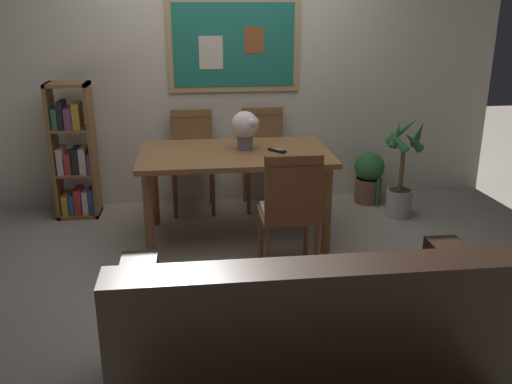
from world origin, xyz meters
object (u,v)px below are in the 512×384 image
dining_table (235,163)px  flower_vase (245,127)px  dining_chair_near_right (290,205)px  tv_remote (277,150)px  bookshelf (75,157)px  dining_chair_far_right (264,150)px  potted_ivy (369,177)px  potted_palm (402,177)px  dining_chair_far_left (192,152)px  leather_couch (310,342)px

dining_table → flower_vase: (0.09, 0.07, 0.27)m
dining_chair_near_right → tv_remote: 0.71m
bookshelf → tv_remote: bookshelf is taller
dining_table → bookshelf: bookshelf is taller
dining_chair_far_right → potted_ivy: 1.05m
dining_chair_near_right → potted_palm: (1.19, 1.04, -0.16)m
dining_chair_far_right → dining_chair_far_left: same height
tv_remote → dining_chair_near_right: bearing=-91.3°
dining_chair_far_left → tv_remote: dining_chair_far_left is taller
dining_chair_far_right → leather_couch: dining_chair_far_right is taller
dining_table → tv_remote: tv_remote is taller
dining_table → potted_ivy: bearing=27.5°
dining_chair_far_right → flower_vase: 0.83m
dining_chair_near_right → tv_remote: size_ratio=6.16×
leather_couch → dining_table: bearing=95.2°
dining_chair_far_right → bookshelf: bearing=-177.4°
dining_chair_far_left → dining_chair_near_right: bearing=-66.6°
dining_table → flower_vase: size_ratio=4.89×
dining_chair_far_right → tv_remote: (-0.00, -0.81, 0.20)m
dining_chair_far_left → tv_remote: 1.05m
leather_couch → flower_vase: bearing=92.6°
dining_chair_far_left → dining_chair_far_right: bearing=1.4°
dining_chair_far_right → dining_chair_far_left: bearing=-178.6°
bookshelf → potted_palm: (2.87, -0.38, -0.17)m
dining_chair_far_right → flower_vase: (-0.24, -0.70, 0.37)m
dining_chair_near_right → bookshelf: bearing=139.7°
dining_chair_near_right → flower_vase: 0.91m
dining_table → bookshelf: (-1.36, 0.69, -0.09)m
potted_ivy → tv_remote: tv_remote is taller
dining_table → tv_remote: (0.33, -0.05, 0.10)m
potted_ivy → leather_couch: bearing=-113.3°
potted_palm → tv_remote: size_ratio=6.13×
dining_chair_far_right → potted_palm: bearing=-21.5°
potted_ivy → potted_palm: potted_palm is taller
dining_chair_far_right → dining_chair_far_left: size_ratio=1.00×
potted_ivy → tv_remote: size_ratio=3.48×
bookshelf → potted_palm: 2.90m
potted_ivy → tv_remote: (-1.01, -0.75, 0.48)m
dining_chair_far_left → flower_vase: flower_vase is taller
potted_ivy → bookshelf: bearing=-179.7°
dining_chair_far_left → leather_couch: bearing=-79.5°
potted_ivy → tv_remote: 1.35m
dining_chair_near_right → potted_palm: bearing=41.0°
bookshelf → potted_ivy: bearing=0.3°
dining_table → tv_remote: 0.35m
dining_table → dining_chair_far_left: (-0.33, 0.75, -0.10)m
potted_palm → tv_remote: potted_palm is taller
dining_table → dining_chair_near_right: dining_chair_near_right is taller
dining_chair_far_right → tv_remote: bearing=-90.3°
dining_chair_far_right → potted_palm: (1.17, -0.46, -0.16)m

